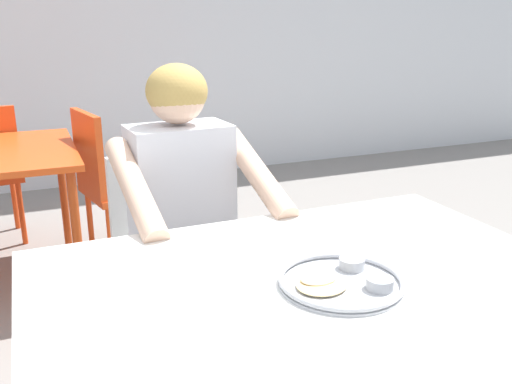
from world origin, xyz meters
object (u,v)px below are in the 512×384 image
at_px(chair_red_right, 110,179).
at_px(table_foreground, 314,308).
at_px(diner_foreground, 191,210).
at_px(chair_foreground, 173,247).
at_px(thali_tray, 342,280).

bearing_deg(chair_red_right, table_foreground, -84.69).
distance_m(table_foreground, diner_foreground, 0.70).
bearing_deg(chair_foreground, chair_red_right, 94.21).
bearing_deg(table_foreground, chair_red_right, 95.31).
xyz_separation_m(chair_foreground, chair_red_right, (-0.08, 1.06, 0.00)).
bearing_deg(diner_foreground, chair_foreground, 92.99).
relative_size(table_foreground, thali_tray, 4.51).
bearing_deg(diner_foreground, table_foreground, -82.25).
height_order(table_foreground, chair_foreground, chair_foreground).
xyz_separation_m(table_foreground, diner_foreground, (-0.09, 0.69, 0.03)).
relative_size(chair_foreground, chair_red_right, 0.97).
xyz_separation_m(thali_tray, chair_foreground, (-0.15, 0.95, -0.27)).
bearing_deg(thali_tray, chair_foreground, 99.11).
distance_m(thali_tray, chair_foreground, 1.00).
distance_m(table_foreground, thali_tray, 0.10).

